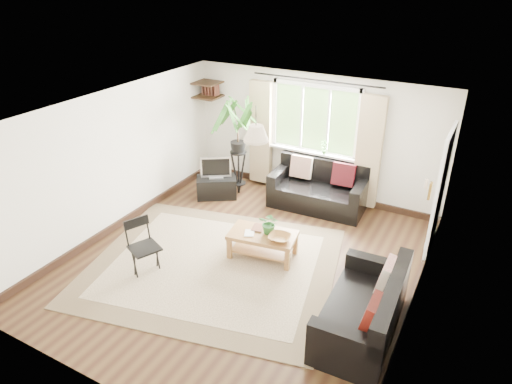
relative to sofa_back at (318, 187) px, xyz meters
The scene contains 24 objects.
floor 2.31m from the sofa_back, 98.20° to the right, with size 5.50×5.50×0.00m, color black.
ceiling 3.02m from the sofa_back, 98.20° to the right, with size 5.50×5.50×0.00m, color white.
wall_back 0.99m from the sofa_back, 122.99° to the left, with size 5.00×0.02×2.40m, color silver.
wall_front 5.07m from the sofa_back, 93.71° to the right, with size 5.00×0.02×2.40m, color silver.
wall_left 3.70m from the sofa_back, 141.45° to the right, with size 0.02×5.50×2.40m, color silver.
wall_right 3.23m from the sofa_back, 45.97° to the right, with size 0.02×5.50×2.40m, color silver.
rug 2.67m from the sofa_back, 105.30° to the right, with size 3.67×3.14×0.02m, color beige.
window 1.27m from the sofa_back, 125.21° to the left, with size 2.50×0.16×2.16m, color white, non-canonical shape.
door 2.29m from the sofa_back, 14.39° to the right, with size 0.06×0.96×2.06m, color silver.
corner_shelf 2.98m from the sofa_back, behind, with size 0.50×0.50×0.34m, color black, non-canonical shape.
pendant_lamp 2.49m from the sofa_back, 99.94° to the right, with size 0.36×0.36×0.54m, color beige, non-canonical shape.
wall_sconce 3.16m from the sofa_back, 42.81° to the right, with size 0.12×0.12×0.28m, color beige, non-canonical shape.
sofa_back is the anchor object (origin of this frame).
sofa_right 3.29m from the sofa_back, 59.03° to the right, with size 0.84×1.69×0.79m, color black, non-canonical shape.
coffee_table 1.98m from the sofa_back, 94.17° to the right, with size 1.04×0.57×0.42m, color brown, non-canonical shape.
table_plant 1.91m from the sofa_back, 91.72° to the right, with size 0.31×0.27×0.35m, color #296227.
bowl 2.02m from the sofa_back, 85.18° to the right, with size 0.33×0.33×0.08m, color olive.
book_a 2.13m from the sofa_back, 100.52° to the right, with size 0.15×0.20×0.02m, color silver.
book_b 1.92m from the sofa_back, 100.98° to the right, with size 0.18×0.24×0.02m, color brown.
tv_stand 2.00m from the sofa_back, 163.75° to the right, with size 0.77×0.43×0.41m, color black.
tv 2.01m from the sofa_back, 163.75° to the right, with size 0.59×0.20×0.45m, color #A5A5AA, non-canonical shape.
palm_stand 1.72m from the sofa_back, behind, with size 0.75×0.75×1.92m, color black, non-canonical shape.
folding_chair 3.49m from the sofa_back, 114.84° to the right, with size 0.44×0.44×0.85m, color black, non-canonical shape.
sill_plant 0.76m from the sofa_back, 101.06° to the left, with size 0.14×0.10×0.27m, color #2D6023.
Camera 1 is at (2.96, -5.05, 4.17)m, focal length 32.00 mm.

